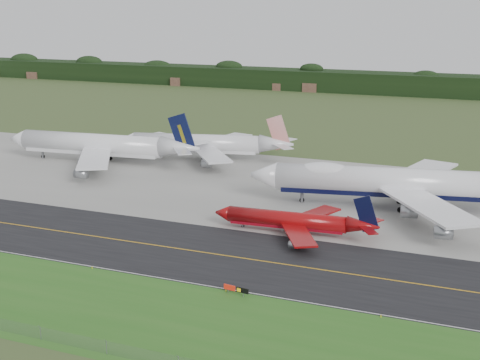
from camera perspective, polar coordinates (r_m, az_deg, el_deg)
The scene contains 16 objects.
ground at distance 141.62m, azimuth 1.45°, elevation -6.22°, with size 600.00×600.00×0.00m, color #3D4D24.
grass_verge at distance 112.25m, azimuth -4.97°, elevation -12.13°, with size 400.00×30.00×0.01m, color #28601C.
taxiway at distance 138.12m, azimuth 0.86°, elevation -6.77°, with size 400.00×32.00×0.02m, color black.
apron at distance 187.89m, azimuth 6.91°, elevation -1.02°, with size 400.00×78.00×0.01m, color gray.
taxiway_centreline at distance 138.12m, azimuth 0.86°, elevation -6.76°, with size 400.00×0.40×0.00m, color #C68B12.
taxiway_edge_line at distance 124.88m, azimuth -1.73°, elevation -9.17°, with size 400.00×0.25×0.00m, color silver.
perimeter_fence at distance 101.71m, azimuth -8.39°, elevation -14.57°, with size 320.00×0.10×320.00m.
horizon_treeline at distance 402.96m, azimuth 15.37°, elevation 7.75°, with size 700.00×25.00×12.00m.
jet_ba_747 at distance 175.09m, azimuth 13.24°, elevation -0.21°, with size 78.02×63.78×19.69m.
jet_red_737 at distance 153.06m, azimuth 4.77°, elevation -3.51°, with size 38.56×31.40×10.41m.
jet_navy_gold at distance 224.90m, azimuth -11.68°, elevation 2.93°, with size 69.28×60.08×17.87m.
jet_star_tail at distance 225.32m, azimuth -2.96°, elevation 3.08°, with size 59.54×48.92×15.84m.
taxiway_sign at distance 121.42m, azimuth -0.34°, elevation -9.29°, with size 5.04×0.88×1.69m.
edge_marker_left at distance 136.41m, azimuth -12.51°, elevation -7.31°, with size 0.16×0.16×0.50m, color yellow.
edge_marker_center at distance 123.36m, azimuth -1.21°, elevation -9.37°, with size 0.16×0.16×0.50m, color yellow.
edge_marker_right at distance 116.22m, azimuth 11.93°, elevation -11.29°, with size 0.16×0.16×0.50m, color yellow.
Camera 1 is at (46.09, -124.00, 50.54)m, focal length 50.00 mm.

